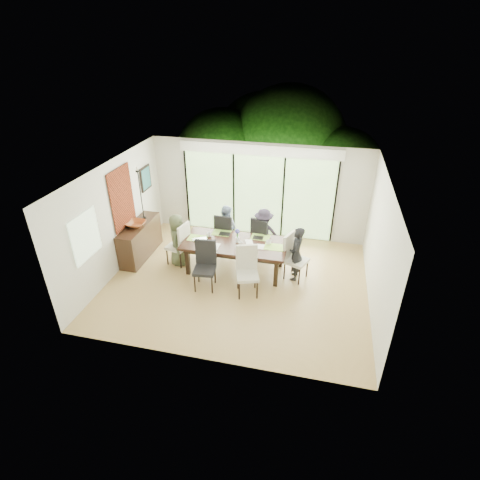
% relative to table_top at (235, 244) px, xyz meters
% --- Properties ---
extents(floor, '(6.00, 5.00, 0.01)m').
position_rel_table_top_xyz_m(floor, '(0.18, -0.47, -0.76)').
color(floor, olive).
rests_on(floor, ground).
extents(ceiling, '(6.00, 5.00, 0.01)m').
position_rel_table_top_xyz_m(ceiling, '(0.18, -0.47, 1.95)').
color(ceiling, white).
rests_on(ceiling, wall_back).
extents(wall_back, '(6.00, 0.02, 2.70)m').
position_rel_table_top_xyz_m(wall_back, '(0.18, 2.04, 0.60)').
color(wall_back, beige).
rests_on(wall_back, floor).
extents(wall_front, '(6.00, 0.02, 2.70)m').
position_rel_table_top_xyz_m(wall_front, '(0.18, -2.98, 0.60)').
color(wall_front, white).
rests_on(wall_front, floor).
extents(wall_left, '(0.02, 5.00, 2.70)m').
position_rel_table_top_xyz_m(wall_left, '(-2.83, -0.47, 0.60)').
color(wall_left, white).
rests_on(wall_left, floor).
extents(wall_right, '(0.02, 5.00, 2.70)m').
position_rel_table_top_xyz_m(wall_right, '(3.19, -0.47, 0.60)').
color(wall_right, silver).
rests_on(wall_right, floor).
extents(glass_doors, '(4.20, 0.02, 2.30)m').
position_rel_table_top_xyz_m(glass_doors, '(0.18, 2.00, 0.45)').
color(glass_doors, '#598C3F').
rests_on(glass_doors, wall_back).
extents(blinds_header, '(4.40, 0.06, 0.28)m').
position_rel_table_top_xyz_m(blinds_header, '(0.18, 1.99, 1.75)').
color(blinds_header, white).
rests_on(blinds_header, wall_back).
extents(mullion_a, '(0.05, 0.04, 2.30)m').
position_rel_table_top_xyz_m(mullion_a, '(-1.92, 1.99, 0.45)').
color(mullion_a, black).
rests_on(mullion_a, wall_back).
extents(mullion_b, '(0.05, 0.04, 2.30)m').
position_rel_table_top_xyz_m(mullion_b, '(-0.52, 1.99, 0.45)').
color(mullion_b, black).
rests_on(mullion_b, wall_back).
extents(mullion_c, '(0.05, 0.04, 2.30)m').
position_rel_table_top_xyz_m(mullion_c, '(0.88, 1.99, 0.45)').
color(mullion_c, black).
rests_on(mullion_c, wall_back).
extents(mullion_d, '(0.05, 0.04, 2.30)m').
position_rel_table_top_xyz_m(mullion_d, '(2.28, 1.99, 0.45)').
color(mullion_d, black).
rests_on(mullion_d, wall_back).
extents(side_window, '(0.02, 0.90, 1.00)m').
position_rel_table_top_xyz_m(side_window, '(-2.79, -1.67, 0.75)').
color(side_window, '#8CAD7F').
rests_on(side_window, wall_left).
extents(deck, '(6.00, 1.80, 0.10)m').
position_rel_table_top_xyz_m(deck, '(0.18, 2.93, -0.80)').
color(deck, brown).
rests_on(deck, ground).
extents(rail_top, '(6.00, 0.08, 0.06)m').
position_rel_table_top_xyz_m(rail_top, '(0.18, 3.73, -0.20)').
color(rail_top, brown).
rests_on(rail_top, deck).
extents(foliage_left, '(3.20, 3.20, 3.20)m').
position_rel_table_top_xyz_m(foliage_left, '(-1.62, 4.73, 0.69)').
color(foliage_left, '#14380F').
rests_on(foliage_left, ground).
extents(foliage_mid, '(4.00, 4.00, 4.00)m').
position_rel_table_top_xyz_m(foliage_mid, '(0.58, 5.33, 1.05)').
color(foliage_mid, '#14380F').
rests_on(foliage_mid, ground).
extents(foliage_right, '(2.80, 2.80, 2.80)m').
position_rel_table_top_xyz_m(foliage_right, '(2.38, 4.53, 0.51)').
color(foliage_right, '#14380F').
rests_on(foliage_right, ground).
extents(foliage_far, '(3.60, 3.60, 3.60)m').
position_rel_table_top_xyz_m(foliage_far, '(-0.42, 6.03, 0.87)').
color(foliage_far, '#14380F').
rests_on(foliage_far, ground).
extents(table_top, '(2.51, 1.15, 0.06)m').
position_rel_table_top_xyz_m(table_top, '(0.00, 0.00, 0.00)').
color(table_top, black).
rests_on(table_top, floor).
extents(table_apron, '(2.30, 0.94, 0.10)m').
position_rel_table_top_xyz_m(table_apron, '(0.00, -0.00, -0.09)').
color(table_apron, black).
rests_on(table_apron, floor).
extents(table_leg_fl, '(0.09, 0.09, 0.72)m').
position_rel_table_top_xyz_m(table_leg_fl, '(-1.08, -0.43, -0.39)').
color(table_leg_fl, black).
rests_on(table_leg_fl, floor).
extents(table_leg_fr, '(0.09, 0.09, 0.72)m').
position_rel_table_top_xyz_m(table_leg_fr, '(1.08, -0.43, -0.39)').
color(table_leg_fr, black).
rests_on(table_leg_fr, floor).
extents(table_leg_bl, '(0.09, 0.09, 0.72)m').
position_rel_table_top_xyz_m(table_leg_bl, '(-1.08, 0.43, -0.39)').
color(table_leg_bl, black).
rests_on(table_leg_bl, floor).
extents(table_leg_br, '(0.09, 0.09, 0.72)m').
position_rel_table_top_xyz_m(table_leg_br, '(1.08, 0.43, -0.39)').
color(table_leg_br, black).
rests_on(table_leg_br, floor).
extents(chair_left_end, '(0.57, 0.57, 1.15)m').
position_rel_table_top_xyz_m(chair_left_end, '(-1.50, -0.00, -0.18)').
color(chair_left_end, silver).
rests_on(chair_left_end, floor).
extents(chair_right_end, '(0.63, 0.63, 1.15)m').
position_rel_table_top_xyz_m(chair_right_end, '(1.50, 0.00, -0.18)').
color(chair_right_end, silver).
rests_on(chair_right_end, floor).
extents(chair_far_left, '(0.52, 0.52, 1.15)m').
position_rel_table_top_xyz_m(chair_far_left, '(-0.45, 0.85, -0.18)').
color(chair_far_left, black).
rests_on(chair_far_left, floor).
extents(chair_far_right, '(0.62, 0.62, 1.15)m').
position_rel_table_top_xyz_m(chair_far_right, '(0.55, 0.85, -0.18)').
color(chair_far_right, black).
rests_on(chair_far_right, floor).
extents(chair_near_left, '(0.53, 0.53, 1.15)m').
position_rel_table_top_xyz_m(chair_near_left, '(-0.50, -0.87, -0.18)').
color(chair_near_left, black).
rests_on(chair_near_left, floor).
extents(chair_near_right, '(0.60, 0.60, 1.15)m').
position_rel_table_top_xyz_m(chair_near_right, '(0.50, -0.87, -0.18)').
color(chair_near_right, beige).
rests_on(chair_near_right, floor).
extents(person_left_end, '(0.47, 0.68, 1.35)m').
position_rel_table_top_xyz_m(person_left_end, '(-1.48, -0.00, -0.08)').
color(person_left_end, '#475035').
rests_on(person_left_end, floor).
extents(person_right_end, '(0.40, 0.63, 1.35)m').
position_rel_table_top_xyz_m(person_right_end, '(1.48, -0.00, -0.08)').
color(person_right_end, black).
rests_on(person_right_end, floor).
extents(person_far_left, '(0.71, 0.54, 1.35)m').
position_rel_table_top_xyz_m(person_far_left, '(-0.45, 0.83, -0.08)').
color(person_far_left, '#788CAE').
rests_on(person_far_left, floor).
extents(person_far_right, '(0.71, 0.54, 1.35)m').
position_rel_table_top_xyz_m(person_far_right, '(0.55, 0.83, -0.08)').
color(person_far_right, '#241E2D').
rests_on(person_far_right, floor).
extents(placemat_left, '(0.46, 0.33, 0.01)m').
position_rel_table_top_xyz_m(placemat_left, '(-0.95, -0.00, 0.03)').
color(placemat_left, '#87B841').
rests_on(placemat_left, table_top).
extents(placemat_right, '(0.46, 0.33, 0.01)m').
position_rel_table_top_xyz_m(placemat_right, '(0.95, -0.00, 0.03)').
color(placemat_right, '#90C245').
rests_on(placemat_right, table_top).
extents(placemat_far_l, '(0.46, 0.33, 0.01)m').
position_rel_table_top_xyz_m(placemat_far_l, '(-0.45, 0.40, 0.03)').
color(placemat_far_l, '#77A139').
rests_on(placemat_far_l, table_top).
extents(placemat_far_r, '(0.46, 0.33, 0.01)m').
position_rel_table_top_xyz_m(placemat_far_r, '(0.55, 0.40, 0.03)').
color(placemat_far_r, '#87B23F').
rests_on(placemat_far_r, table_top).
extents(placemat_paper, '(0.46, 0.33, 0.01)m').
position_rel_table_top_xyz_m(placemat_paper, '(-0.55, -0.30, 0.03)').
color(placemat_paper, white).
rests_on(placemat_paper, table_top).
extents(tablet_far_l, '(0.27, 0.19, 0.01)m').
position_rel_table_top_xyz_m(tablet_far_l, '(-0.35, 0.35, 0.04)').
color(tablet_far_l, black).
rests_on(tablet_far_l, table_top).
extents(tablet_far_r, '(0.25, 0.18, 0.01)m').
position_rel_table_top_xyz_m(tablet_far_r, '(0.50, 0.35, 0.04)').
color(tablet_far_r, black).
rests_on(tablet_far_r, table_top).
extents(papers, '(0.31, 0.23, 0.00)m').
position_rel_table_top_xyz_m(papers, '(0.70, -0.05, 0.03)').
color(papers, white).
rests_on(papers, table_top).
extents(platter_base, '(0.27, 0.27, 0.03)m').
position_rel_table_top_xyz_m(platter_base, '(-0.55, -0.30, 0.05)').
color(platter_base, white).
rests_on(platter_base, table_top).
extents(platter_snacks, '(0.21, 0.21, 0.01)m').
position_rel_table_top_xyz_m(platter_snacks, '(-0.55, -0.30, 0.07)').
color(platter_snacks, '#CD5618').
rests_on(platter_snacks, table_top).
extents(vase, '(0.08, 0.08, 0.13)m').
position_rel_table_top_xyz_m(vase, '(0.05, 0.05, 0.09)').
color(vase, silver).
rests_on(vase, table_top).
extents(hyacinth_stems, '(0.04, 0.04, 0.17)m').
position_rel_table_top_xyz_m(hyacinth_stems, '(0.05, 0.05, 0.22)').
color(hyacinth_stems, '#337226').
rests_on(hyacinth_stems, table_top).
extents(hyacinth_blooms, '(0.12, 0.12, 0.12)m').
position_rel_table_top_xyz_m(hyacinth_blooms, '(0.05, 0.05, 0.32)').
color(hyacinth_blooms, '#544FC6').
rests_on(hyacinth_blooms, table_top).
extents(laptop, '(0.41, 0.35, 0.03)m').
position_rel_table_top_xyz_m(laptop, '(-0.85, -0.10, 0.04)').
color(laptop, silver).
rests_on(laptop, table_top).
extents(cup_a, '(0.18, 0.18, 0.10)m').
position_rel_table_top_xyz_m(cup_a, '(-0.70, 0.15, 0.08)').
color(cup_a, white).
rests_on(cup_a, table_top).
extents(cup_b, '(0.15, 0.15, 0.10)m').
position_rel_table_top_xyz_m(cup_b, '(0.15, -0.10, 0.08)').
color(cup_b, white).
rests_on(cup_b, table_top).
extents(cup_c, '(0.18, 0.18, 0.10)m').
position_rel_table_top_xyz_m(cup_c, '(0.80, 0.10, 0.08)').
color(cup_c, white).
rests_on(cup_c, table_top).
extents(book, '(0.24, 0.28, 0.02)m').
position_rel_table_top_xyz_m(book, '(0.25, 0.05, 0.04)').
color(book, white).
rests_on(book, table_top).
extents(sideboard, '(0.46, 1.63, 0.92)m').
position_rel_table_top_xyz_m(sideboard, '(-2.58, 0.12, -0.29)').
color(sideboard, black).
rests_on(sideboard, floor).
extents(bowl, '(0.49, 0.49, 0.12)m').
position_rel_table_top_xyz_m(bowl, '(-2.58, 0.02, 0.22)').
color(bowl, brown).
rests_on(bowl, sideboard).
extents(candlestick_base, '(0.10, 0.10, 0.04)m').
position_rel_table_top_xyz_m(candlestick_base, '(-2.58, 0.47, 0.19)').
color(candlestick_base, black).
rests_on(candlestick_base, sideboard).
extents(candlestick_shaft, '(0.02, 0.02, 1.28)m').
position_rel_table_top_xyz_m(candlestick_shaft, '(-2.58, 0.47, 0.83)').
color(candlestick_shaft, black).
rests_on(candlestick_shaft, sideboard).
extents(candlestick_pan, '(0.10, 0.10, 0.03)m').
position_rel_table_top_xyz_m(candlestick_pan, '(-2.58, 0.47, 1.46)').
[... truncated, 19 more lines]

